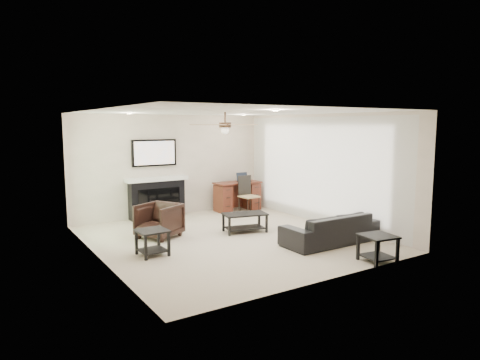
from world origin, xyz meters
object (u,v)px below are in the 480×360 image
at_px(desk, 237,196).
at_px(fireplace_unit, 157,179).
at_px(sofa, 330,228).
at_px(coffee_table, 245,223).
at_px(armchair, 159,221).

bearing_deg(desk, fireplace_unit, 172.21).
bearing_deg(sofa, coffee_table, -60.17).
bearing_deg(armchair, sofa, 22.27).
xyz_separation_m(armchair, coffee_table, (1.70, -0.55, -0.15)).
relative_size(sofa, coffee_table, 2.17).
bearing_deg(coffee_table, armchair, 175.36).
bearing_deg(coffee_table, desk, 74.85).
bearing_deg(armchair, coffee_table, 43.93).
xyz_separation_m(armchair, fireplace_unit, (0.67, 1.76, 0.61)).
relative_size(sofa, fireplace_unit, 1.02).
relative_size(sofa, desk, 1.60).
height_order(sofa, fireplace_unit, fireplace_unit).
xyz_separation_m(fireplace_unit, desk, (2.12, -0.29, -0.57)).
relative_size(armchair, coffee_table, 0.85).
bearing_deg(fireplace_unit, coffee_table, -66.08).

